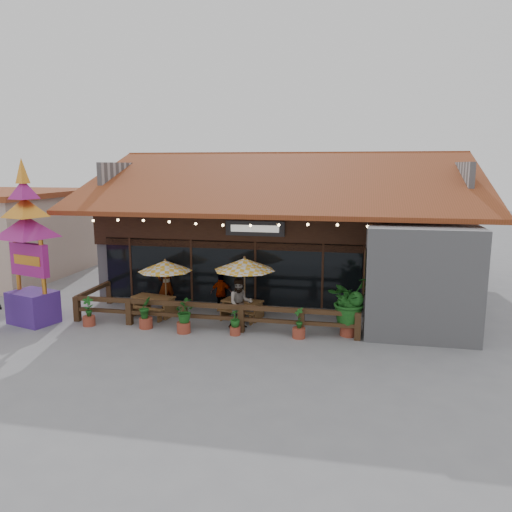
% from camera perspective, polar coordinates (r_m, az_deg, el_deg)
% --- Properties ---
extents(ground, '(100.00, 100.00, 0.00)m').
position_cam_1_polar(ground, '(17.20, 0.32, -8.25)').
color(ground, gray).
rests_on(ground, ground).
extents(restaurant_building, '(15.50, 14.73, 6.09)m').
position_cam_1_polar(restaurant_building, '(23.02, 4.15, 2.12)').
color(restaurant_building, '#9F9EA3').
rests_on(restaurant_building, ground).
extents(patio_railing, '(10.00, 2.60, 0.92)m').
position_cam_1_polar(patio_railing, '(17.33, -7.22, -6.06)').
color(patio_railing, '#442B18').
rests_on(patio_railing, ground).
extents(umbrella_left, '(2.57, 2.57, 2.13)m').
position_cam_1_polar(umbrella_left, '(18.49, -10.35, -1.14)').
color(umbrella_left, brown).
rests_on(umbrella_left, ground).
extents(umbrella_right, '(2.20, 2.20, 2.34)m').
position_cam_1_polar(umbrella_right, '(17.54, -1.32, -0.98)').
color(umbrella_right, brown).
rests_on(umbrella_right, ground).
extents(picnic_table_left, '(1.77, 1.61, 0.73)m').
position_cam_1_polar(picnic_table_left, '(18.81, -11.63, -5.26)').
color(picnic_table_left, brown).
rests_on(picnic_table_left, ground).
extents(picnic_table_right, '(1.67, 1.52, 0.69)m').
position_cam_1_polar(picnic_table_right, '(18.09, -1.57, -5.77)').
color(picnic_table_right, brown).
rests_on(picnic_table_right, ground).
extents(thai_sign_tower, '(2.84, 2.84, 6.16)m').
position_cam_1_polar(thai_sign_tower, '(18.76, -24.71, 2.57)').
color(thai_sign_tower, '#492486').
rests_on(thai_sign_tower, ground).
extents(tropical_plant, '(1.87, 1.92, 2.02)m').
position_cam_1_polar(tropical_plant, '(16.43, 10.62, -5.12)').
color(tropical_plant, brown).
rests_on(tropical_plant, ground).
extents(diner_a, '(0.80, 0.79, 1.86)m').
position_cam_1_polar(diner_a, '(19.64, -10.20, -3.23)').
color(diner_a, '#321C10').
rests_on(diner_a, ground).
extents(diner_b, '(1.02, 0.91, 1.73)m').
position_cam_1_polar(diner_b, '(17.02, -1.82, -5.42)').
color(diner_b, '#321C10').
rests_on(diner_b, ground).
extents(diner_c, '(0.85, 0.38, 1.43)m').
position_cam_1_polar(diner_c, '(19.00, -3.98, -4.23)').
color(diner_c, '#321C10').
rests_on(diner_c, ground).
extents(planter_a, '(0.43, 0.42, 1.03)m').
position_cam_1_polar(planter_a, '(18.29, -18.59, -6.24)').
color(planter_a, brown).
rests_on(planter_a, ground).
extents(planter_b, '(0.50, 0.52, 1.11)m').
position_cam_1_polar(planter_b, '(17.47, -12.51, -6.48)').
color(planter_b, brown).
rests_on(planter_b, ground).
extents(planter_c, '(0.89, 0.89, 1.11)m').
position_cam_1_polar(planter_c, '(16.74, -8.30, -6.64)').
color(planter_c, brown).
rests_on(planter_c, ground).
extents(planter_d, '(0.45, 0.45, 0.85)m').
position_cam_1_polar(planter_d, '(16.43, -2.41, -7.64)').
color(planter_d, brown).
rests_on(planter_d, ground).
extents(planter_e, '(0.42, 0.44, 1.02)m').
position_cam_1_polar(planter_e, '(16.20, 4.93, -7.87)').
color(planter_e, brown).
rests_on(planter_e, ground).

